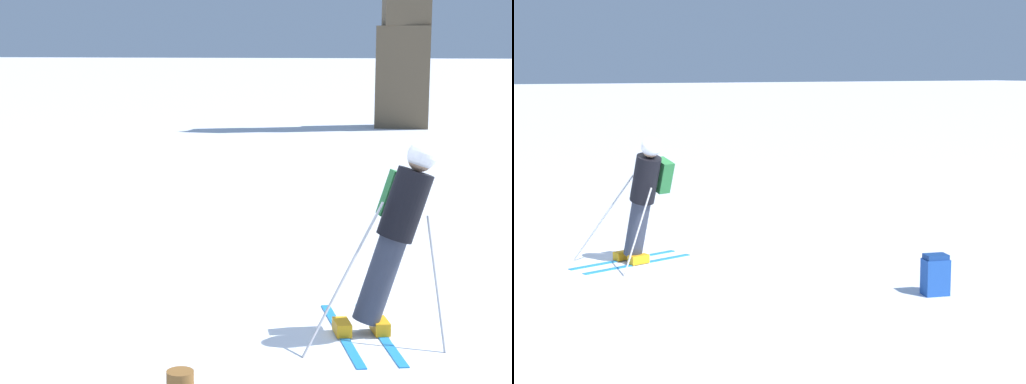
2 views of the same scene
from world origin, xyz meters
The scene contains 3 objects.
ground_plane centered at (0.00, 0.00, 0.00)m, with size 300.00×300.00×0.00m, color white.
skier centered at (0.17, 0.11, 1.01)m, with size 1.25×1.81×1.84m.
spare_backpack centered at (3.32, 2.60, 0.24)m, with size 0.29×0.35×0.50m.
Camera 2 is at (11.12, -4.01, 2.69)m, focal length 60.00 mm.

